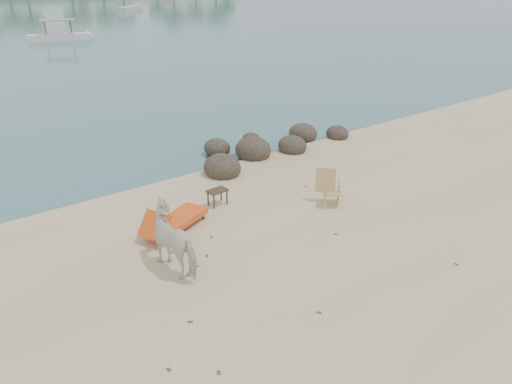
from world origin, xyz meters
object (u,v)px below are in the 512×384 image
(cow, at_px, (178,240))
(side_table, at_px, (218,198))
(lounge_chair, at_px, (177,217))
(deck_chair, at_px, (332,189))
(boulders, at_px, (264,149))

(cow, height_order, side_table, cow)
(side_table, xyz_separation_m, lounge_chair, (-1.48, -0.49, 0.09))
(deck_chair, bearing_deg, cow, -133.15)
(side_table, distance_m, deck_chair, 3.09)
(boulders, xyz_separation_m, side_table, (-3.48, -2.45, 0.04))
(side_table, xyz_separation_m, deck_chair, (2.49, -1.81, 0.25))
(lounge_chair, distance_m, deck_chair, 4.19)
(side_table, relative_size, lounge_chair, 0.26)
(boulders, height_order, lounge_chair, boulders)
(cow, bearing_deg, boulders, -150.43)
(deck_chair, bearing_deg, side_table, -171.96)
(lounge_chair, relative_size, deck_chair, 2.23)
(cow, distance_m, deck_chair, 4.80)
(cow, xyz_separation_m, lounge_chair, (0.81, 1.55, -0.37))
(lounge_chair, xyz_separation_m, deck_chair, (3.98, -1.31, 0.15))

